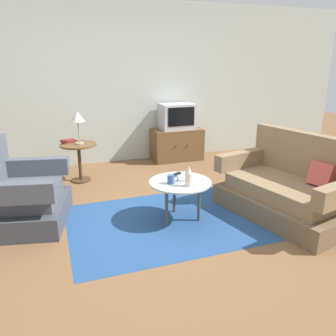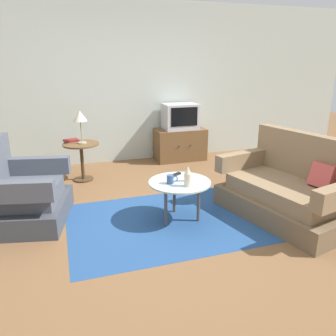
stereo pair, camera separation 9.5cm
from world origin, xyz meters
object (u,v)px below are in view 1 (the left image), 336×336
Objects in this scene: tv_remote_dark at (175,175)px; mug at (171,179)px; couch at (288,190)px; vase at (189,176)px; tv_stand at (177,144)px; coffee_table at (180,185)px; armchair at (20,197)px; tv_remote_silver at (185,180)px; table_lamp at (78,118)px; book at (68,141)px; side_table at (79,154)px; television at (177,116)px.

mug is at bearing -151.76° from tv_remote_dark.
mug is 0.27m from tv_remote_dark.
couch reaches higher than vase.
tv_stand is 3.97× the size of vase.
vase is at bearing -79.66° from coffee_table.
coffee_table is at bearing -110.11° from tv_stand.
armchair is 1.83m from tv_remote_silver.
couch is 2.39× the size of coffee_table.
table_lamp reaches higher than tv_remote_dark.
table_lamp reaches higher than book.
table_lamp is (-1.75, -0.60, 0.67)m from tv_stand.
tv_remote_silver reaches higher than coffee_table.
tv_stand reaches higher than coffee_table.
coffee_table is 2.45m from tv_stand.
couch is at bearing -56.19° from book.
mug is (1.57, -0.54, 0.20)m from armchair.
tv_stand is 2.60m from vase.
tv_stand is at bearing 36.66° from tv_remote_dark.
coffee_table is 4.25× the size of tv_remote_silver.
vase is at bearing -74.71° from book.
side_table is 0.27m from book.
television is at bearing -97.07° from tv_remote_silver.
television is (1.77, 0.59, 0.37)m from side_table.
mug is 0.75× the size of tv_remote_dark.
tv_remote_dark is at bearing 85.16° from coffee_table.
armchair reaches higher than tv_remote_silver.
side_table is 2.41× the size of book.
vase is (0.94, -1.86, -0.38)m from table_lamp.
armchair reaches higher than tv_remote_dark.
book is at bearing 126.85° from side_table.
tv_stand is 1.49× the size of television.
table_lamp is at bearing -63.70° from book.
book reaches higher than side_table.
mug is (0.80, -1.73, -0.44)m from table_lamp.
couch is 1.86× the size of tv_stand.
television is 2.27m from tv_remote_dark.
tv_stand is at bearing 137.17° from armchair.
tv_remote_dark is (0.95, -1.50, 0.06)m from side_table.
table_lamp reaches higher than mug.
tv_stand is 7.04× the size of mug.
tv_remote_dark is (0.93, -1.49, -0.48)m from table_lamp.
table_lamp reaches higher than vase.
tv_remote_dark is (-0.82, -2.09, 0.19)m from tv_stand.
tv_remote_dark is (-1.22, 0.50, 0.17)m from couch.
book is (-0.95, 1.91, 0.08)m from mug.
couch is 1.23m from tv_remote_silver.
armchair is 2.37× the size of table_lamp.
coffee_table is at bearing -110.04° from television.
side_table is at bearing 90.49° from tv_remote_dark.
vase is (-0.81, -2.46, -0.22)m from television.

